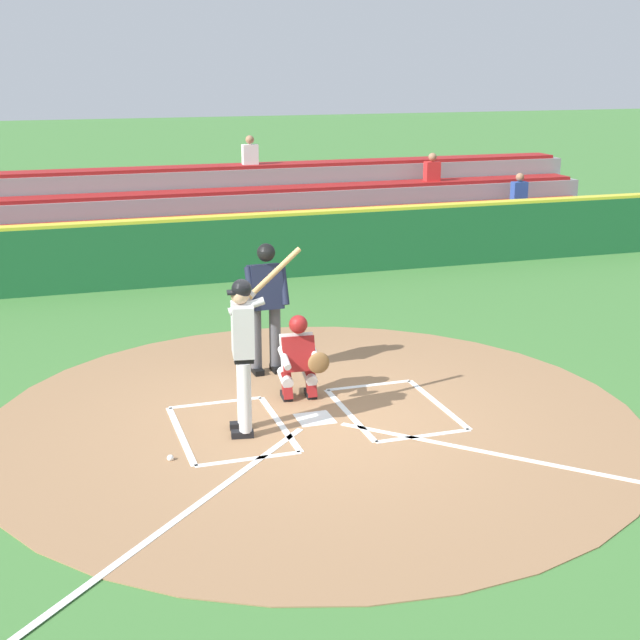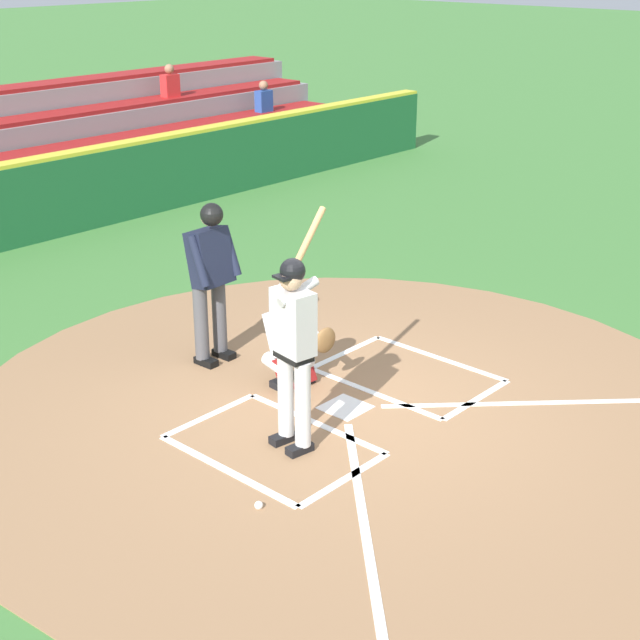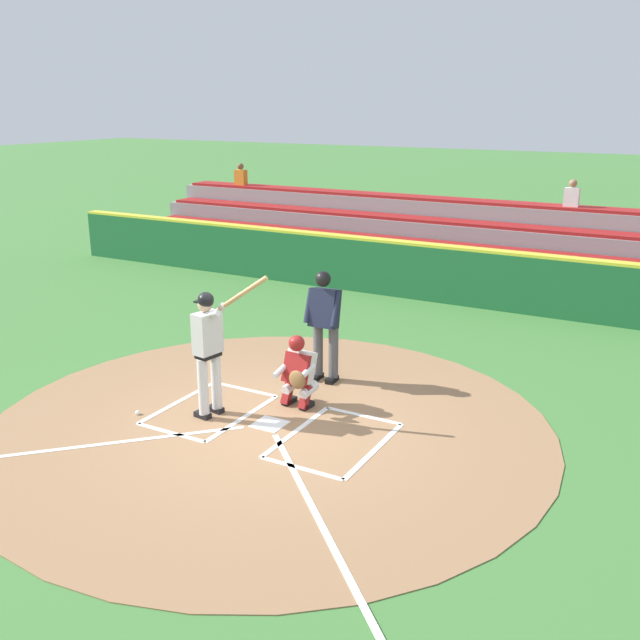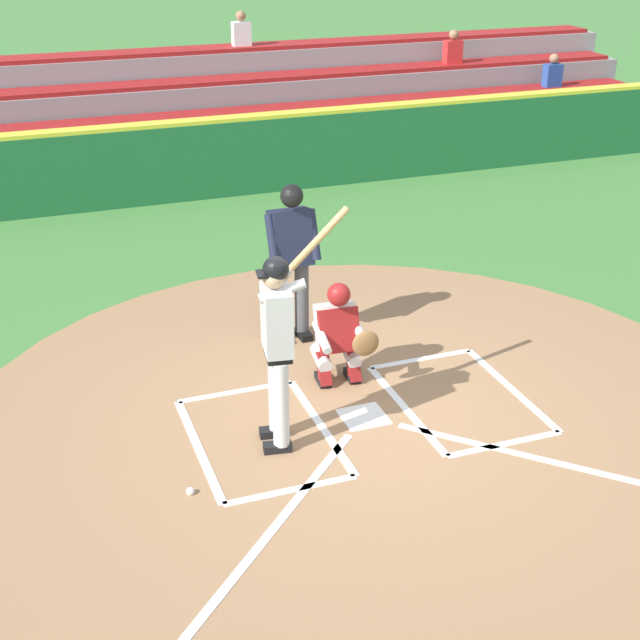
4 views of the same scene
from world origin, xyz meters
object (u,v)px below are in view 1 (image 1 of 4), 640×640
at_px(catcher, 299,355).
at_px(baseball, 170,458).
at_px(plate_umpire, 266,299).
at_px(batter, 244,344).

height_order(catcher, baseball, catcher).
relative_size(catcher, plate_umpire, 0.61).
xyz_separation_m(catcher, plate_umpire, (0.15, -1.10, 0.49)).
bearing_deg(plate_umpire, batter, 68.68).
xyz_separation_m(batter, catcher, (-0.93, -0.91, -0.51)).
distance_m(batter, baseball, 1.53).
height_order(batter, plate_umpire, batter).
distance_m(batter, plate_umpire, 2.15).
distance_m(catcher, plate_umpire, 1.21).
relative_size(batter, plate_umpire, 1.14).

